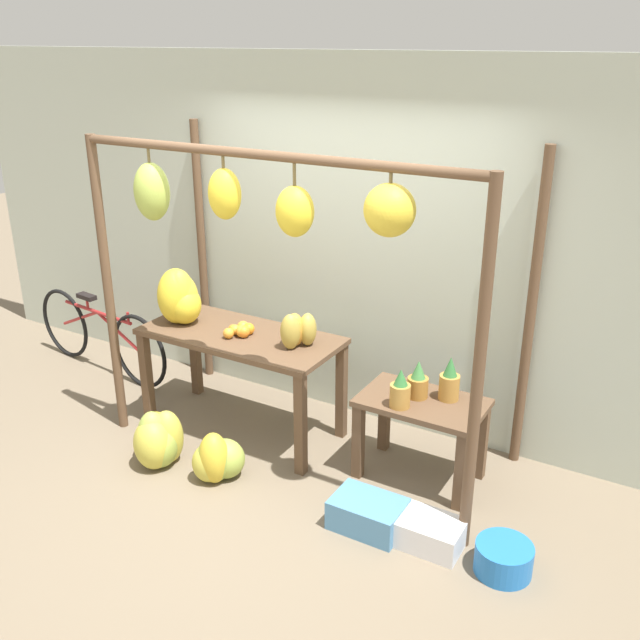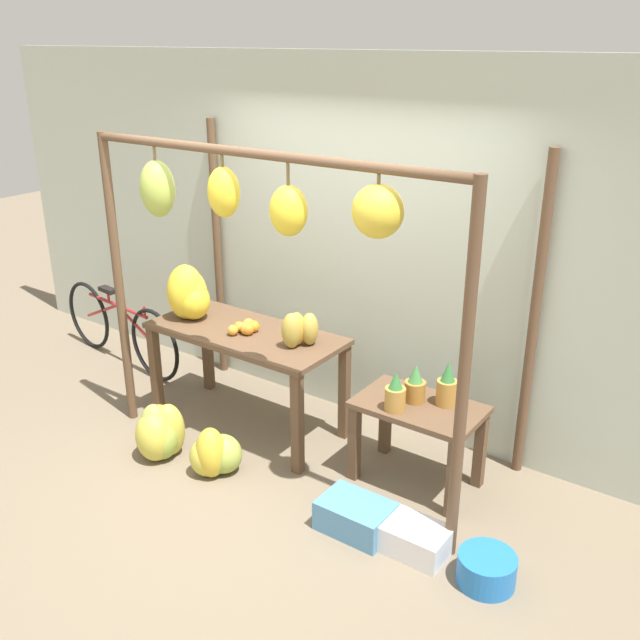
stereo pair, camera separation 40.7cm
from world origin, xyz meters
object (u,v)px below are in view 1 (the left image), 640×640
at_px(banana_pile_on_table, 180,299).
at_px(parked_bicycle, 100,335).
at_px(fruit_crate_white, 368,514).
at_px(pineapple_cluster, 424,385).
at_px(banana_pile_ground_right, 216,459).
at_px(orange_pile, 241,330).
at_px(papaya_pile, 298,330).
at_px(fruit_crate_purple, 429,533).
at_px(banana_pile_ground_left, 157,440).
at_px(blue_bucket, 504,559).

xyz_separation_m(banana_pile_on_table, parked_bicycle, (-1.22, 0.25, -0.65)).
relative_size(banana_pile_on_table, fruit_crate_white, 0.98).
distance_m(pineapple_cluster, banana_pile_ground_right, 1.52).
distance_m(orange_pile, papaya_pile, 0.48).
bearing_deg(fruit_crate_purple, pineapple_cluster, 117.93).
height_order(banana_pile_ground_left, fruit_crate_purple, banana_pile_ground_left).
height_order(pineapple_cluster, papaya_pile, papaya_pile).
height_order(fruit_crate_white, blue_bucket, fruit_crate_white).
height_order(banana_pile_on_table, papaya_pile, banana_pile_on_table).
xyz_separation_m(pineapple_cluster, parked_bicycle, (-3.20, 0.12, -0.37)).
xyz_separation_m(fruit_crate_white, parked_bicycle, (-3.14, 0.80, 0.26)).
bearing_deg(fruit_crate_white, banana_pile_on_table, 163.98).
xyz_separation_m(banana_pile_on_table, fruit_crate_purple, (2.31, -0.51, -0.92)).
relative_size(banana_pile_ground_left, fruit_crate_white, 1.03).
relative_size(pineapple_cluster, parked_bicycle, 0.23).
bearing_deg(pineapple_cluster, banana_pile_on_table, -176.30).
distance_m(fruit_crate_white, papaya_pile, 1.37).
bearing_deg(blue_bucket, parked_bicycle, 169.12).
bearing_deg(orange_pile, banana_pile_ground_left, -111.64).
relative_size(banana_pile_ground_left, papaya_pile, 1.51).
relative_size(banana_pile_on_table, banana_pile_ground_left, 0.94).
relative_size(pineapple_cluster, papaya_pile, 1.30).
relative_size(banana_pile_ground_left, fruit_crate_purple, 1.15).
height_order(banana_pile_ground_left, parked_bicycle, parked_bicycle).
distance_m(banana_pile_ground_left, fruit_crate_purple, 2.04).
distance_m(banana_pile_ground_right, blue_bucket, 2.00).
xyz_separation_m(blue_bucket, parked_bicycle, (-3.99, 0.77, 0.26)).
relative_size(pineapple_cluster, blue_bucket, 1.20).
bearing_deg(blue_bucket, papaya_pile, 161.55).
height_order(pineapple_cluster, fruit_crate_white, pineapple_cluster).
height_order(pineapple_cluster, fruit_crate_purple, pineapple_cluster).
height_order(banana_pile_ground_right, blue_bucket, banana_pile_ground_right).
relative_size(orange_pile, parked_bicycle, 0.13).
distance_m(banana_pile_ground_right, papaya_pile, 1.06).
xyz_separation_m(pineapple_cluster, fruit_crate_white, (-0.06, -0.68, -0.62)).
bearing_deg(banana_pile_ground_right, papaya_pile, 70.04).
bearing_deg(papaya_pile, fruit_crate_white, -34.60).
relative_size(pineapple_cluster, banana_pile_ground_right, 0.97).
bearing_deg(fruit_crate_white, parked_bicycle, 165.70).
bearing_deg(papaya_pile, fruit_crate_purple, -24.20).
distance_m(banana_pile_on_table, parked_bicycle, 1.41).
relative_size(fruit_crate_white, blue_bucket, 1.34).
bearing_deg(parked_bicycle, banana_pile_ground_right, -23.52).
bearing_deg(fruit_crate_white, blue_bucket, 2.12).
bearing_deg(parked_bicycle, orange_pile, -7.46).
distance_m(banana_pile_ground_left, parked_bicycle, 1.77).
bearing_deg(pineapple_cluster, fruit_crate_white, -95.09).
distance_m(banana_pile_on_table, fruit_crate_purple, 2.54).
xyz_separation_m(banana_pile_on_table, pineapple_cluster, (1.97, 0.13, -0.28)).
bearing_deg(pineapple_cluster, papaya_pile, -176.36).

